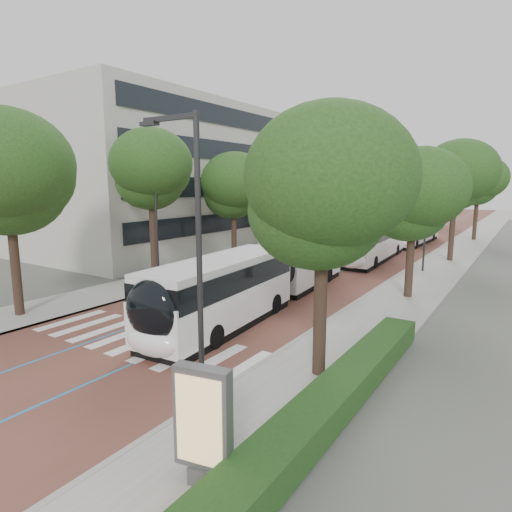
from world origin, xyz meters
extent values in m
plane|color=#51544C|center=(0.00, 0.00, 0.00)|extent=(160.00, 160.00, 0.00)
cube|color=brown|center=(0.00, 40.00, 0.01)|extent=(11.00, 140.00, 0.02)
cube|color=gray|center=(-7.50, 40.00, 0.06)|extent=(4.00, 140.00, 0.12)
cube|color=gray|center=(7.50, 40.00, 0.06)|extent=(4.00, 140.00, 0.12)
cube|color=gray|center=(-5.60, 40.00, 0.06)|extent=(0.20, 140.00, 0.14)
cube|color=gray|center=(5.60, 40.00, 0.06)|extent=(0.20, 140.00, 0.14)
cube|color=silver|center=(-4.80, 1.00, 0.03)|extent=(0.55, 3.60, 0.01)
cube|color=silver|center=(-3.55, 1.00, 0.03)|extent=(0.55, 3.60, 0.01)
cube|color=silver|center=(-2.30, 1.00, 0.03)|extent=(0.55, 3.60, 0.01)
cube|color=silver|center=(-1.05, 1.00, 0.03)|extent=(0.55, 3.60, 0.01)
cube|color=silver|center=(0.20, 1.00, 0.03)|extent=(0.55, 3.60, 0.01)
cube|color=silver|center=(1.45, 1.00, 0.03)|extent=(0.55, 3.60, 0.01)
cube|color=silver|center=(2.70, 1.00, 0.03)|extent=(0.55, 3.60, 0.01)
cube|color=silver|center=(3.95, 1.00, 0.03)|extent=(0.55, 3.60, 0.01)
cube|color=silver|center=(5.20, 1.00, 0.03)|extent=(0.55, 3.60, 0.01)
cube|color=#2373B2|center=(-1.60, 40.00, 0.02)|extent=(0.12, 126.00, 0.01)
cube|color=#2373B2|center=(1.60, 40.00, 0.02)|extent=(0.12, 126.00, 0.01)
cube|color=#BAB7AC|center=(-19.50, 28.00, 7.00)|extent=(18.00, 40.00, 14.00)
cube|color=black|center=(-10.45, 28.00, 3.00)|extent=(0.12, 38.00, 1.60)
cube|color=black|center=(-10.45, 28.00, 6.20)|extent=(0.12, 38.00, 1.60)
cube|color=black|center=(-10.45, 28.00, 9.40)|extent=(0.12, 38.00, 1.60)
cube|color=black|center=(-10.45, 28.00, 12.40)|extent=(0.12, 38.00, 1.60)
cube|color=#173B14|center=(9.10, 0.00, 0.52)|extent=(1.20, 14.00, 0.80)
cylinder|color=#29292B|center=(6.80, -3.00, 4.12)|extent=(0.14, 0.14, 8.00)
cube|color=#29292B|center=(6.00, -3.00, 8.02)|extent=(1.70, 0.12, 0.12)
cube|color=#29292B|center=(5.30, -3.00, 7.94)|extent=(0.50, 0.20, 0.10)
cylinder|color=#29292B|center=(6.80, 22.00, 4.12)|extent=(0.14, 0.14, 8.00)
cube|color=#29292B|center=(6.00, 22.00, 8.02)|extent=(1.70, 0.12, 0.12)
cube|color=#29292B|center=(5.30, 22.00, 7.94)|extent=(0.50, 0.20, 0.10)
cylinder|color=#29292B|center=(-6.10, 8.00, 4.12)|extent=(0.14, 0.14, 8.00)
cylinder|color=black|center=(-7.50, 0.00, 2.39)|extent=(0.44, 0.44, 4.78)
ellipsoid|color=#1D4215|center=(-7.50, 0.00, 6.74)|extent=(6.18, 6.18, 5.25)
cylinder|color=black|center=(-7.50, 9.00, 2.54)|extent=(0.44, 0.44, 5.08)
ellipsoid|color=#1D4215|center=(-7.50, 9.00, 7.16)|extent=(5.22, 5.22, 4.43)
cylinder|color=black|center=(-7.50, 18.00, 2.16)|extent=(0.44, 0.44, 4.32)
ellipsoid|color=#1D4215|center=(-7.50, 18.00, 6.09)|extent=(5.54, 5.54, 4.71)
cylinder|color=black|center=(-7.50, 28.00, 2.15)|extent=(0.44, 0.44, 4.30)
ellipsoid|color=#1D4215|center=(-7.50, 28.00, 6.05)|extent=(5.88, 5.88, 5.00)
cylinder|color=black|center=(-7.50, 40.00, 2.25)|extent=(0.44, 0.44, 4.49)
ellipsoid|color=#1D4215|center=(-7.50, 40.00, 6.33)|extent=(6.48, 6.48, 5.51)
cylinder|color=black|center=(-7.50, 55.00, 2.51)|extent=(0.44, 0.44, 5.03)
ellipsoid|color=#1D4215|center=(-7.50, 55.00, 7.09)|extent=(6.14, 6.14, 5.22)
cylinder|color=black|center=(7.70, 2.00, 2.17)|extent=(0.44, 0.44, 4.33)
ellipsoid|color=#1D4215|center=(7.70, 2.00, 6.11)|extent=(5.36, 5.36, 4.56)
cylinder|color=black|center=(7.70, 14.00, 2.01)|extent=(0.44, 0.44, 4.02)
ellipsoid|color=#1D4215|center=(7.70, 14.00, 5.66)|extent=(5.25, 5.25, 4.46)
cylinder|color=black|center=(7.70, 28.00, 2.45)|extent=(0.44, 0.44, 4.90)
ellipsoid|color=#1D4215|center=(7.70, 28.00, 6.90)|extent=(6.00, 6.00, 5.10)
cylinder|color=black|center=(7.70, 44.00, 2.32)|extent=(0.44, 0.44, 4.65)
ellipsoid|color=#1D4215|center=(7.70, 44.00, 6.55)|extent=(5.63, 5.63, 4.79)
cylinder|color=black|center=(1.49, 9.32, 1.77)|extent=(2.36, 1.07, 2.30)
cube|color=white|center=(1.87, 4.20, 1.26)|extent=(3.19, 9.52, 1.82)
cube|color=black|center=(1.87, 4.20, 2.40)|extent=(3.22, 9.34, 0.97)
cube|color=silver|center=(1.87, 4.20, 3.04)|extent=(3.13, 9.33, 0.31)
cube|color=black|center=(1.87, 4.20, 0.17)|extent=(3.12, 9.14, 0.35)
cube|color=white|center=(1.16, 13.62, 1.26)|extent=(3.07, 7.91, 1.82)
cube|color=black|center=(1.16, 13.62, 2.40)|extent=(3.10, 7.75, 0.97)
cube|color=silver|center=(1.16, 13.62, 3.04)|extent=(3.01, 7.75, 0.31)
cube|color=black|center=(1.16, 13.62, 0.17)|extent=(3.00, 7.59, 0.35)
ellipsoid|color=black|center=(2.21, -0.32, 2.00)|extent=(2.43, 1.27, 2.28)
ellipsoid|color=white|center=(2.21, -0.37, 0.86)|extent=(2.42, 1.17, 1.14)
cylinder|color=black|center=(0.92, 1.84, 0.50)|extent=(0.37, 1.02, 1.00)
cylinder|color=black|center=(3.17, 2.01, 0.50)|extent=(0.37, 1.02, 1.00)
cylinder|color=black|center=(-0.09, 15.21, 0.50)|extent=(0.37, 1.02, 1.00)
cylinder|color=black|center=(2.17, 15.37, 0.50)|extent=(0.37, 1.02, 1.00)
cylinder|color=black|center=(0.51, 7.19, 0.50)|extent=(0.37, 1.02, 1.00)
cylinder|color=black|center=(2.77, 7.36, 0.50)|extent=(0.37, 1.02, 1.00)
cube|color=white|center=(2.04, 25.08, 1.26)|extent=(3.00, 12.09, 1.82)
cube|color=black|center=(2.04, 25.08, 2.40)|extent=(3.03, 11.86, 0.97)
cube|color=silver|center=(2.04, 25.08, 3.04)|extent=(2.94, 11.85, 0.31)
cube|color=black|center=(2.04, 25.08, 0.17)|extent=(2.93, 11.61, 0.35)
ellipsoid|color=black|center=(2.28, 19.24, 2.00)|extent=(2.39, 1.20, 2.28)
ellipsoid|color=white|center=(2.28, 19.19, 0.86)|extent=(2.39, 1.10, 1.14)
cylinder|color=black|center=(1.06, 21.44, 0.50)|extent=(0.34, 1.01, 1.00)
cylinder|color=black|center=(3.32, 21.53, 0.50)|extent=(0.34, 1.01, 1.00)
cylinder|color=black|center=(0.75, 28.83, 0.50)|extent=(0.34, 1.01, 1.00)
cylinder|color=black|center=(3.01, 28.92, 0.50)|extent=(0.34, 1.01, 1.00)
cube|color=white|center=(2.53, 37.50, 1.26)|extent=(2.80, 12.06, 1.82)
cube|color=black|center=(2.53, 37.50, 2.40)|extent=(2.83, 11.82, 0.97)
cube|color=silver|center=(2.53, 37.50, 3.04)|extent=(2.74, 11.82, 0.31)
cube|color=black|center=(2.53, 37.50, 0.17)|extent=(2.74, 11.58, 0.35)
ellipsoid|color=black|center=(2.39, 31.65, 2.00)|extent=(2.38, 1.16, 2.28)
ellipsoid|color=white|center=(2.39, 31.60, 0.86)|extent=(2.37, 1.06, 1.14)
cylinder|color=black|center=(1.31, 33.93, 0.50)|extent=(0.32, 1.01, 1.00)
cylinder|color=black|center=(3.57, 33.87, 0.50)|extent=(0.32, 1.01, 1.00)
cylinder|color=black|center=(1.50, 41.33, 0.50)|extent=(0.32, 1.01, 1.00)
cylinder|color=black|center=(3.76, 41.27, 0.50)|extent=(0.32, 1.01, 1.00)
cube|color=#59595B|center=(7.92, -4.29, 0.31)|extent=(0.67, 0.59, 0.39)
cube|color=#59595B|center=(7.92, -4.29, 1.63)|extent=(1.31, 0.58, 2.24)
cube|color=tan|center=(7.95, -4.47, 1.63)|extent=(1.05, 0.23, 1.95)
camera|label=1|loc=(13.41, -10.64, 6.50)|focal=30.00mm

